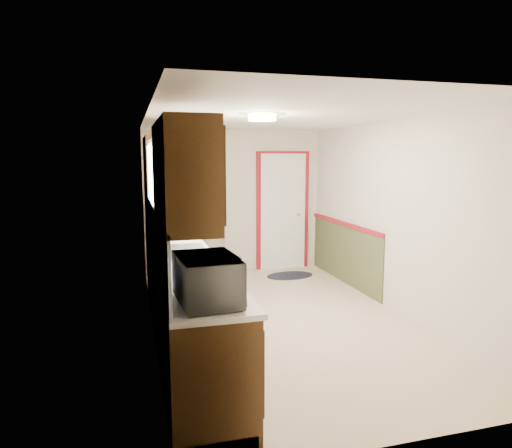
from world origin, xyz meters
TOP-DOWN VIEW (x-y plane):
  - room_shell at (0.00, 0.00)m, footprint 3.20×5.20m
  - kitchen_run at (-1.24, -0.29)m, footprint 0.63×4.00m
  - back_wall_trim at (0.99, 2.21)m, footprint 1.12×2.30m
  - ceiling_fixture at (-0.30, -0.20)m, footprint 0.30×0.30m
  - microwave at (-1.20, -1.95)m, footprint 0.37×0.61m
  - refrigerator at (-0.72, 1.75)m, footprint 0.72×0.72m
  - rug at (0.79, 1.90)m, footprint 0.84×0.58m
  - cooktop at (-1.19, 1.34)m, footprint 0.53×0.64m

SIDE VIEW (x-z plane):
  - rug at x=0.79m, z-range 0.00..0.01m
  - kitchen_run at x=-1.24m, z-range -0.29..1.91m
  - refrigerator at x=-0.72m, z-range 0.00..1.67m
  - back_wall_trim at x=0.99m, z-range -0.15..1.93m
  - cooktop at x=-1.19m, z-range 0.94..0.96m
  - microwave at x=-1.20m, z-range 0.94..1.34m
  - room_shell at x=0.00m, z-range -0.06..2.46m
  - ceiling_fixture at x=-0.30m, z-range 2.33..2.39m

